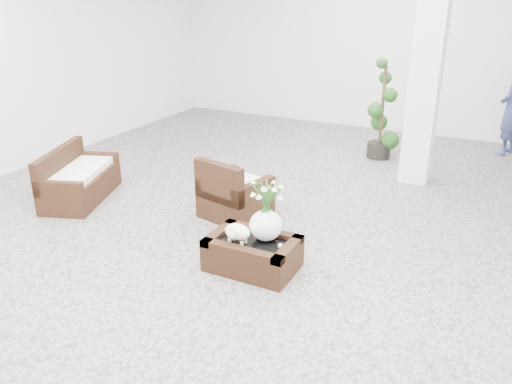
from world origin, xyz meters
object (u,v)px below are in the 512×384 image
at_px(loveseat, 79,174).
at_px(coffee_table, 253,255).
at_px(topiary, 382,110).
at_px(armchair, 235,187).

bearing_deg(loveseat, coffee_table, -121.86).
bearing_deg(coffee_table, topiary, 87.19).
relative_size(loveseat, topiary, 0.81).
distance_m(coffee_table, loveseat, 3.02).
xyz_separation_m(armchair, loveseat, (-2.16, -0.46, -0.04)).
relative_size(coffee_table, armchair, 1.16).
xyz_separation_m(loveseat, topiary, (3.16, 3.65, 0.47)).
height_order(coffee_table, loveseat, loveseat).
bearing_deg(armchair, coffee_table, 139.92).
xyz_separation_m(coffee_table, armchair, (-0.79, 1.07, 0.23)).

